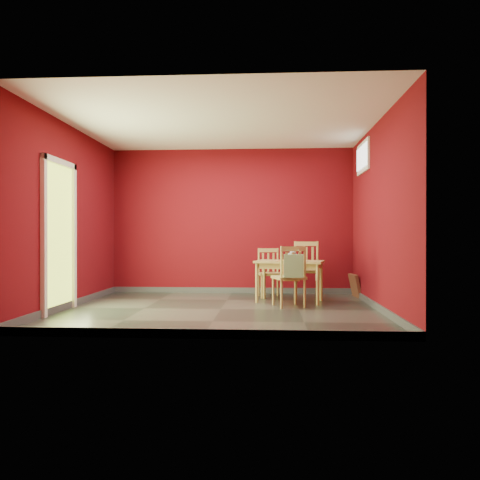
# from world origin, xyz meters

# --- Properties ---
(ground) EXTENTS (4.50, 4.50, 0.00)m
(ground) POSITION_xyz_m (0.00, 0.00, 0.00)
(ground) COLOR #2D342D
(ground) RESTS_ON ground
(room_shell) EXTENTS (4.50, 4.50, 4.50)m
(room_shell) POSITION_xyz_m (0.00, 0.00, 0.05)
(room_shell) COLOR #5C0910
(room_shell) RESTS_ON ground
(doorway) EXTENTS (0.06, 1.01, 2.13)m
(doorway) POSITION_xyz_m (-2.23, -0.40, 1.12)
(doorway) COLOR #B7D838
(doorway) RESTS_ON ground
(window) EXTENTS (0.05, 0.90, 0.50)m
(window) POSITION_xyz_m (2.23, 1.00, 2.35)
(window) COLOR white
(window) RESTS_ON room_shell
(outlet_plate) EXTENTS (0.08, 0.02, 0.12)m
(outlet_plate) POSITION_xyz_m (1.60, 1.99, 0.30)
(outlet_plate) COLOR silver
(outlet_plate) RESTS_ON room_shell
(dining_table) EXTENTS (1.17, 0.84, 0.67)m
(dining_table) POSITION_xyz_m (1.03, 0.83, 0.58)
(dining_table) COLOR tan
(dining_table) RESTS_ON ground
(table_runner) EXTENTS (0.42, 0.67, 0.31)m
(table_runner) POSITION_xyz_m (1.03, 0.73, 0.62)
(table_runner) COLOR #A25A29
(table_runner) RESTS_ON dining_table
(chair_far_left) EXTENTS (0.46, 0.46, 0.85)m
(chair_far_left) POSITION_xyz_m (0.71, 1.43, 0.43)
(chair_far_left) COLOR tan
(chair_far_left) RESTS_ON ground
(chair_far_right) EXTENTS (0.46, 0.46, 0.97)m
(chair_far_right) POSITION_xyz_m (1.35, 1.35, 0.50)
(chair_far_right) COLOR tan
(chair_far_right) RESTS_ON ground
(chair_near) EXTENTS (0.54, 0.54, 0.91)m
(chair_near) POSITION_xyz_m (1.01, 0.28, 0.47)
(chair_near) COLOR tan
(chair_near) RESTS_ON ground
(tote_bag) EXTENTS (0.28, 0.17, 0.40)m
(tote_bag) POSITION_xyz_m (1.05, 0.07, 0.63)
(tote_bag) COLOR #7AAA6F
(tote_bag) RESTS_ON chair_near
(cat) EXTENTS (0.23, 0.40, 0.19)m
(cat) POSITION_xyz_m (1.07, 0.78, 0.76)
(cat) COLOR slate
(cat) RESTS_ON table_runner
(picture_frame) EXTENTS (0.19, 0.42, 0.41)m
(picture_frame) POSITION_xyz_m (2.19, 1.47, 0.20)
(picture_frame) COLOR brown
(picture_frame) RESTS_ON ground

